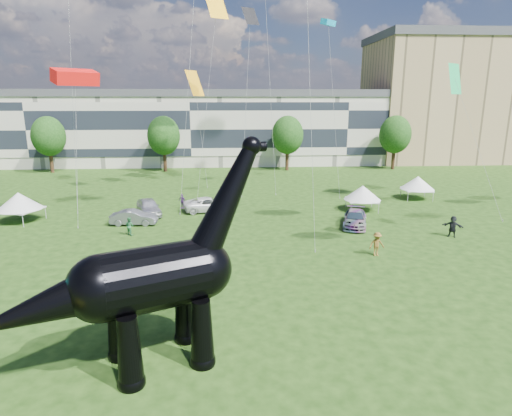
{
  "coord_description": "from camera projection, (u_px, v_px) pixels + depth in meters",
  "views": [
    {
      "loc": [
        -1.59,
        -17.06,
        11.36
      ],
      "look_at": [
        -0.0,
        8.0,
        5.0
      ],
      "focal_mm": 30.0,
      "sensor_mm": 36.0,
      "label": 1
    }
  ],
  "objects": [
    {
      "name": "ground",
      "position": [
        267.0,
        358.0,
        19.39
      ],
      "size": [
        220.0,
        220.0,
        0.0
      ],
      "primitive_type": "plane",
      "color": "#16330C",
      "rests_on": "ground"
    },
    {
      "name": "terrace_row",
      "position": [
        193.0,
        130.0,
        77.4
      ],
      "size": [
        78.0,
        11.0,
        12.0
      ],
      "primitive_type": "cube",
      "color": "beige",
      "rests_on": "ground"
    },
    {
      "name": "apartment_block",
      "position": [
        445.0,
        102.0,
        82.03
      ],
      "size": [
        28.0,
        18.0,
        22.0
      ],
      "primitive_type": "cube",
      "color": "tan",
      "rests_on": "ground"
    },
    {
      "name": "tree_far_left",
      "position": [
        48.0,
        133.0,
        67.28
      ],
      "size": [
        5.2,
        5.2,
        9.44
      ],
      "color": "#382314",
      "rests_on": "ground"
    },
    {
      "name": "tree_mid_left",
      "position": [
        164.0,
        133.0,
        68.38
      ],
      "size": [
        5.2,
        5.2,
        9.44
      ],
      "color": "#382314",
      "rests_on": "ground"
    },
    {
      "name": "tree_mid_right",
      "position": [
        288.0,
        132.0,
        69.61
      ],
      "size": [
        5.2,
        5.2,
        9.44
      ],
      "color": "#382314",
      "rests_on": "ground"
    },
    {
      "name": "tree_far_right",
      "position": [
        395.0,
        131.0,
        70.71
      ],
      "size": [
        5.2,
        5.2,
        9.44
      ],
      "color": "#382314",
      "rests_on": "ground"
    },
    {
      "name": "dinosaur_sculpture",
      "position": [
        144.0,
        284.0,
        17.98
      ],
      "size": [
        12.05,
        6.79,
        10.19
      ],
      "rotation": [
        0.0,
        0.0,
        0.42
      ],
      "color": "black",
      "rests_on": "ground"
    },
    {
      "name": "car_silver",
      "position": [
        149.0,
        207.0,
        43.32
      ],
      "size": [
        3.54,
        5.24,
        1.66
      ],
      "primitive_type": "imported",
      "rotation": [
        0.0,
        0.0,
        0.36
      ],
      "color": "silver",
      "rests_on": "ground"
    },
    {
      "name": "car_grey",
      "position": [
        134.0,
        217.0,
        39.92
      ],
      "size": [
        4.32,
        1.68,
        1.4
      ],
      "primitive_type": "imported",
      "rotation": [
        0.0,
        0.0,
        1.53
      ],
      "color": "slate",
      "rests_on": "ground"
    },
    {
      "name": "car_white",
      "position": [
        209.0,
        204.0,
        44.77
      ],
      "size": [
        5.69,
        3.52,
        1.47
      ],
      "primitive_type": "imported",
      "rotation": [
        0.0,
        0.0,
        1.79
      ],
      "color": "white",
      "rests_on": "ground"
    },
    {
      "name": "car_dark",
      "position": [
        355.0,
        219.0,
        39.42
      ],
      "size": [
        3.43,
        5.38,
        1.45
      ],
      "primitive_type": "imported",
      "rotation": [
        0.0,
        0.0,
        -0.3
      ],
      "color": "#595960",
      "rests_on": "ground"
    },
    {
      "name": "gazebo_near",
      "position": [
        362.0,
        193.0,
        44.89
      ],
      "size": [
        4.11,
        4.11,
        2.67
      ],
      "rotation": [
        0.0,
        0.0,
        -0.08
      ],
      "color": "silver",
      "rests_on": "ground"
    },
    {
      "name": "gazebo_far",
      "position": [
        418.0,
        183.0,
        50.13
      ],
      "size": [
        4.28,
        4.28,
        2.7
      ],
      "rotation": [
        0.0,
        0.0,
        -0.11
      ],
      "color": "white",
      "rests_on": "ground"
    },
    {
      "name": "gazebo_left",
      "position": [
        19.0,
        201.0,
        40.57
      ],
      "size": [
        5.11,
        5.11,
        2.87
      ],
      "rotation": [
        0.0,
        0.0,
        -0.28
      ],
      "color": "silver",
      "rests_on": "ground"
    },
    {
      "name": "visitors",
      "position": [
        238.0,
        249.0,
        30.89
      ],
      "size": [
        49.28,
        38.56,
        1.84
      ],
      "color": "brown",
      "rests_on": "ground"
    }
  ]
}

